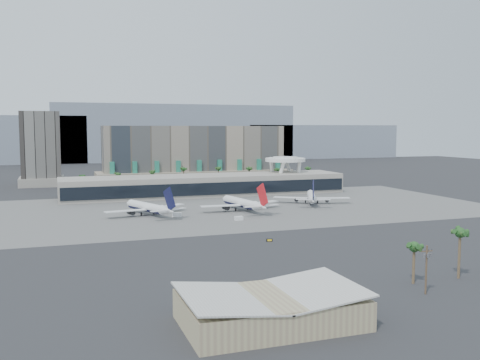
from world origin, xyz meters
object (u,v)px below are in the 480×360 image
object	(u,v)px
airliner_centre	(243,203)
taxiway_sign	(269,240)
airliner_right	(312,197)
service_vehicle_a	(177,215)
utility_pole	(427,265)
airliner_left	(148,207)
service_vehicle_b	(239,218)

from	to	relation	value
airliner_centre	taxiway_sign	bearing A→B (deg)	-111.82
airliner_right	service_vehicle_a	world-z (taller)	airliner_right
utility_pole	airliner_left	size ratio (longest dim) A/B	0.29
airliner_centre	service_vehicle_a	size ratio (longest dim) A/B	10.78
airliner_centre	service_vehicle_b	xyz separation A→B (m)	(-10.67, -25.42, -2.94)
airliner_left	service_vehicle_a	size ratio (longest dim) A/B	10.01
airliner_right	taxiway_sign	size ratio (longest dim) A/B	17.88
airliner_centre	airliner_right	world-z (taller)	airliner_centre
service_vehicle_a	taxiway_sign	size ratio (longest dim) A/B	1.85
utility_pole	airliner_left	xyz separation A→B (m)	(-43.68, 140.88, -3.40)
airliner_left	airliner_right	distance (m)	89.60
utility_pole	airliner_left	world-z (taller)	airliner_left
airliner_centre	taxiway_sign	distance (m)	72.15
utility_pole	airliner_right	xyz separation A→B (m)	(45.36, 150.81, -3.47)
airliner_left	utility_pole	bearing A→B (deg)	-94.21
airliner_right	service_vehicle_b	size ratio (longest dim) A/B	11.16
airliner_left	airliner_right	size ratio (longest dim) A/B	1.04
airliner_centre	airliner_right	distance (m)	44.81
service_vehicle_b	airliner_centre	bearing A→B (deg)	61.84
airliner_left	taxiway_sign	xyz separation A→B (m)	(31.02, -72.14, -3.25)
airliner_centre	service_vehicle_b	bearing A→B (deg)	-122.81
utility_pole	service_vehicle_b	bearing A→B (deg)	94.33
service_vehicle_a	service_vehicle_b	distance (m)	29.64
taxiway_sign	service_vehicle_b	bearing A→B (deg)	98.35
airliner_centre	utility_pole	bearing A→B (deg)	-100.88
airliner_centre	service_vehicle_b	distance (m)	27.72
airliner_right	service_vehicle_a	distance (m)	79.90
service_vehicle_b	taxiway_sign	xyz separation A→B (m)	(-4.04, -45.14, -0.41)
utility_pole	airliner_left	distance (m)	147.54
airliner_right	service_vehicle_a	bearing A→B (deg)	-141.74
airliner_centre	service_vehicle_a	distance (m)	35.17
service_vehicle_b	utility_pole	bearing A→B (deg)	-91.05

